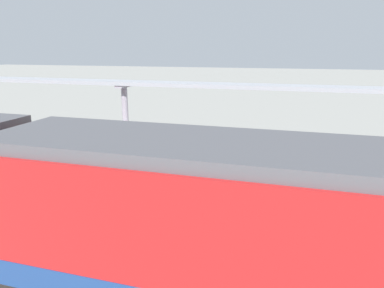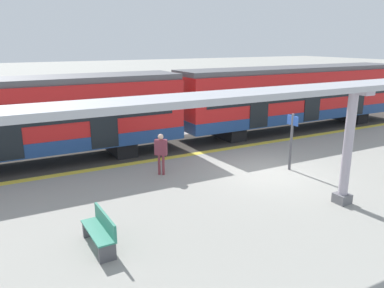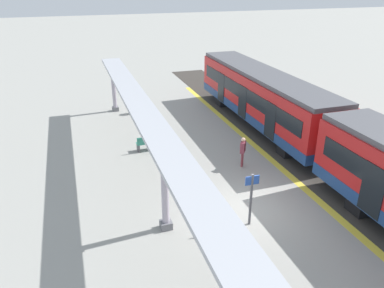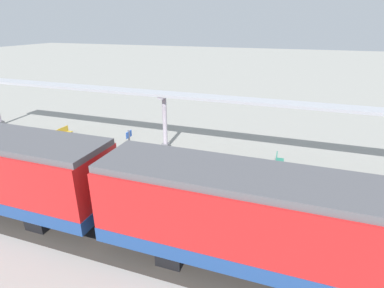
# 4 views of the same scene
# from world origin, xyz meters

# --- Properties ---
(ground_plane) EXTENTS (176.00, 176.00, 0.00)m
(ground_plane) POSITION_xyz_m (0.00, 0.00, 0.00)
(ground_plane) COLOR #97978F
(tactile_edge_strip) EXTENTS (0.38, 37.61, 0.01)m
(tactile_edge_strip) POSITION_xyz_m (-3.51, 0.00, 0.00)
(tactile_edge_strip) COLOR yellow
(tactile_edge_strip) RESTS_ON ground
(trackbed) EXTENTS (3.20, 49.61, 0.01)m
(trackbed) POSITION_xyz_m (-5.30, 0.00, 0.00)
(trackbed) COLOR #38332D
(trackbed) RESTS_ON ground
(train_near_carriage) EXTENTS (2.65, 14.25, 3.48)m
(train_near_carriage) POSITION_xyz_m (-5.29, -8.75, 1.83)
(train_near_carriage) COLOR red
(train_near_carriage) RESTS_ON ground
(canopy_pillar_second) EXTENTS (1.10, 0.44, 3.51)m
(canopy_pillar_second) POSITION_xyz_m (3.25, 0.14, 1.78)
(canopy_pillar_second) COLOR slate
(canopy_pillar_second) RESTS_ON ground
(canopy_beam) EXTENTS (1.20, 29.99, 0.16)m
(canopy_beam) POSITION_xyz_m (3.25, 0.12, 3.59)
(canopy_beam) COLOR #A8AAB2
(canopy_beam) RESTS_ON canopy_pillar_nearest
(bench_near_end) EXTENTS (1.51, 0.49, 0.86)m
(bench_near_end) POSITION_xyz_m (2.29, -7.10, 0.44)
(bench_near_end) COLOR #2C816A
(bench_near_end) RESTS_ON ground
(bench_mid_platform) EXTENTS (1.51, 0.46, 0.86)m
(bench_mid_platform) POSITION_xyz_m (2.11, 7.50, 0.44)
(bench_mid_platform) COLOR gold
(bench_mid_platform) RESTS_ON ground
(platform_info_sign) EXTENTS (0.56, 0.10, 2.20)m
(platform_info_sign) POSITION_xyz_m (0.09, 0.89, 1.33)
(platform_info_sign) COLOR #4C4C51
(platform_info_sign) RESTS_ON ground
(passenger_waiting_near_edge) EXTENTS (0.44, 0.48, 1.57)m
(passenger_waiting_near_edge) POSITION_xyz_m (-1.74, -3.74, 0.98)
(passenger_waiting_near_edge) COLOR brown
(passenger_waiting_near_edge) RESTS_ON ground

